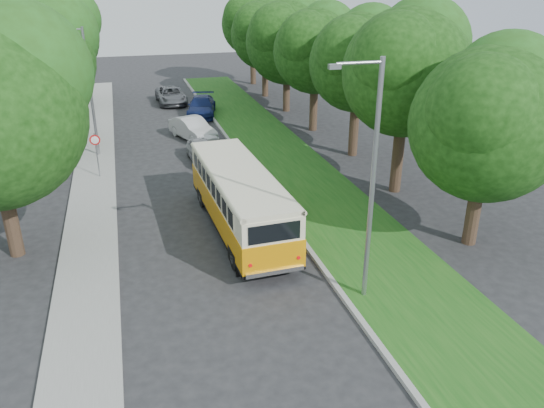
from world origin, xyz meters
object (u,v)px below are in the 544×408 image
object	(u,v)px
lamppost_far	(88,88)
car_grey	(171,96)
car_silver	(202,151)
car_blue	(202,106)
vintage_bus	(240,201)
car_white	(193,129)
lamppost_near	(370,178)

from	to	relation	value
lamppost_far	car_grey	world-z (taller)	lamppost_far
car_silver	car_blue	bearing A→B (deg)	78.90
vintage_bus	car_silver	bearing A→B (deg)	88.39
car_white	car_blue	bearing A→B (deg)	56.00
vintage_bus	car_silver	distance (m)	9.64
lamppost_far	car_blue	xyz separation A→B (m)	(7.70, 8.36, -3.39)
car_white	car_blue	xyz separation A→B (m)	(1.58, 6.32, 0.00)
car_silver	car_blue	world-z (taller)	car_blue
car_blue	lamppost_far	bearing A→B (deg)	-119.62
car_white	lamppost_near	bearing A→B (deg)	-102.19
car_white	car_grey	distance (m)	11.15
lamppost_near	car_blue	bearing A→B (deg)	92.57
lamppost_far	car_silver	xyz separation A→B (m)	(5.99, -2.74, -3.48)
vintage_bus	car_grey	xyz separation A→B (m)	(-0.25, 25.54, -0.71)
lamppost_near	car_white	bearing A→B (deg)	97.73
vintage_bus	car_white	size ratio (longest dim) A/B	2.16
car_white	car_grey	xyz separation A→B (m)	(-0.26, 11.15, -0.03)
lamppost_near	lamppost_far	size ratio (longest dim) A/B	1.07
car_blue	vintage_bus	bearing A→B (deg)	-81.40
lamppost_far	car_white	size ratio (longest dim) A/B	1.73
vintage_bus	car_blue	distance (m)	20.78
car_white	car_blue	world-z (taller)	car_blue
car_silver	car_white	size ratio (longest dim) A/B	0.85
lamppost_far	car_grey	bearing A→B (deg)	66.09
vintage_bus	car_silver	size ratio (longest dim) A/B	2.53
lamppost_near	car_silver	distance (m)	16.46
car_white	car_grey	bearing A→B (deg)	71.43
car_silver	car_grey	world-z (taller)	car_grey
car_silver	car_grey	distance (m)	15.93
car_grey	vintage_bus	bearing A→B (deg)	-91.15
lamppost_near	vintage_bus	distance (m)	7.39
car_silver	vintage_bus	bearing A→B (deg)	-91.72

